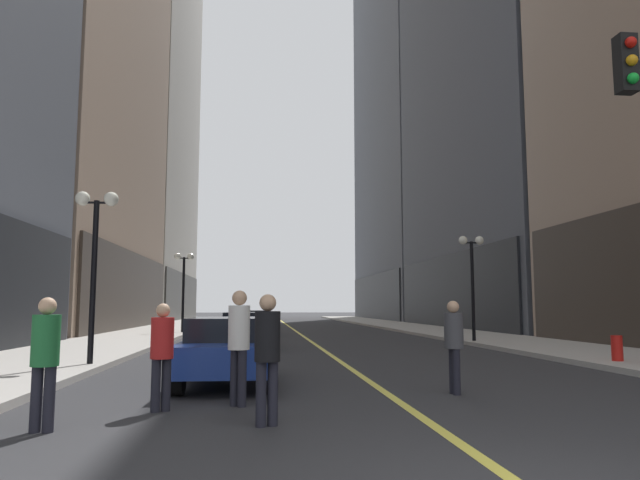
{
  "coord_description": "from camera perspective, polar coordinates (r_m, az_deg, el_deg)",
  "views": [
    {
      "loc": [
        -2.29,
        -4.39,
        1.56
      ],
      "look_at": [
        0.64,
        23.81,
        4.76
      ],
      "focal_mm": 32.77,
      "sensor_mm": 36.0,
      "label": 1
    }
  ],
  "objects": [
    {
      "name": "pedestrian_with_orange_bag",
      "position": [
        10.85,
        12.94,
        -9.46
      ],
      "size": [
        0.35,
        0.35,
        1.65
      ],
      "color": "black",
      "rests_on": "ground"
    },
    {
      "name": "pedestrian_in_white_shirt",
      "position": [
        9.41,
        -7.92,
        -9.44
      ],
      "size": [
        0.48,
        0.48,
        1.8
      ],
      "color": "black",
      "rests_on": "ground"
    },
    {
      "name": "sidewalk_left",
      "position": [
        39.87,
        -14.68,
        -8.37
      ],
      "size": [
        4.5,
        78.0,
        0.15
      ],
      "primitive_type": "cube",
      "color": "#ADA8A0",
      "rests_on": "ground"
    },
    {
      "name": "street_lamp_left_far",
      "position": [
        32.67,
        -13.17,
        -3.3
      ],
      "size": [
        1.06,
        0.36,
        4.43
      ],
      "color": "black",
      "rests_on": "ground"
    },
    {
      "name": "pedestrian_in_red_jacket",
      "position": [
        9.19,
        -15.17,
        -10.19
      ],
      "size": [
        0.47,
        0.47,
        1.6
      ],
      "color": "black",
      "rests_on": "ground"
    },
    {
      "name": "car_black",
      "position": [
        31.45,
        -6.42,
        -7.93
      ],
      "size": [
        1.97,
        4.86,
        1.32
      ],
      "color": "black",
      "rests_on": "ground"
    },
    {
      "name": "building_right_far",
      "position": [
        71.5,
        9.36,
        14.38
      ],
      "size": [
        10.65,
        26.0,
        53.95
      ],
      "color": "slate",
      "rests_on": "ground"
    },
    {
      "name": "ground_plane",
      "position": [
        39.49,
        -2.63,
        -8.7
      ],
      "size": [
        200.0,
        200.0,
        0.0
      ],
      "primitive_type": "plane",
      "color": "#2D2D30"
    },
    {
      "name": "street_lamp_left_near",
      "position": [
        15.67,
        -21.1,
        0.21
      ],
      "size": [
        1.06,
        0.36,
        4.43
      ],
      "color": "black",
      "rests_on": "ground"
    },
    {
      "name": "pedestrian_in_black_coat",
      "position": [
        7.85,
        -5.16,
        -10.51
      ],
      "size": [
        0.43,
        0.43,
        1.71
      ],
      "color": "black",
      "rests_on": "ground"
    },
    {
      "name": "sidewalk_right",
      "position": [
        40.8,
        9.15,
        -8.45
      ],
      "size": [
        4.5,
        78.0,
        0.15
      ],
      "primitive_type": "cube",
      "color": "#ADA8A0",
      "rests_on": "ground"
    },
    {
      "name": "lane_centre_stripe",
      "position": [
        39.49,
        -2.63,
        -8.7
      ],
      "size": [
        0.16,
        70.0,
        0.01
      ],
      "primitive_type": "cube",
      "color": "#E5D64C",
      "rests_on": "ground"
    },
    {
      "name": "car_blue",
      "position": [
        12.12,
        -8.8,
        -10.35
      ],
      "size": [
        1.9,
        4.13,
        1.32
      ],
      "color": "navy",
      "rests_on": "ground"
    },
    {
      "name": "street_lamp_right_mid",
      "position": [
        24.8,
        14.61,
        -2.31
      ],
      "size": [
        1.06,
        0.36,
        4.43
      ],
      "color": "black",
      "rests_on": "ground"
    },
    {
      "name": "car_navy",
      "position": [
        22.11,
        -7.21,
        -8.57
      ],
      "size": [
        2.06,
        4.09,
        1.32
      ],
      "color": "#141E4C",
      "rests_on": "ground"
    },
    {
      "name": "fire_hydrant_right",
      "position": [
        17.09,
        27.03,
        -9.64
      ],
      "size": [
        0.28,
        0.28,
        0.8
      ],
      "primitive_type": "cylinder",
      "color": "red",
      "rests_on": "ground"
    },
    {
      "name": "pedestrian_in_green_parka",
      "position": [
        8.21,
        -25.26,
        -9.96
      ],
      "size": [
        0.38,
        0.38,
        1.67
      ],
      "color": "black",
      "rests_on": "ground"
    }
  ]
}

